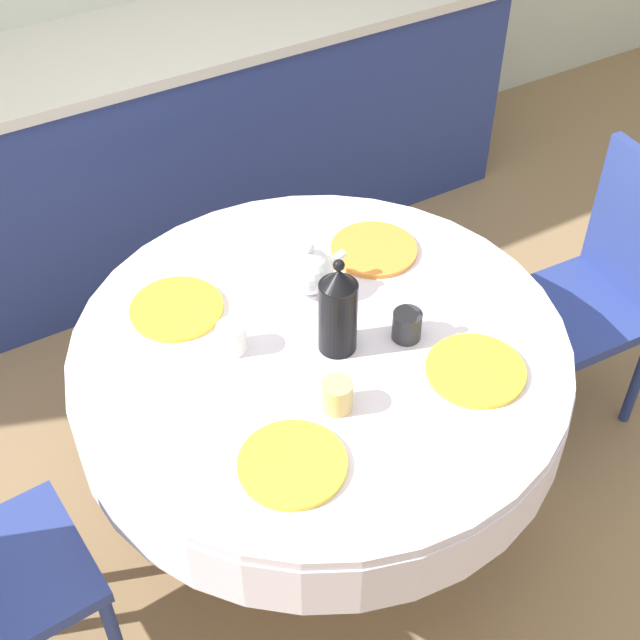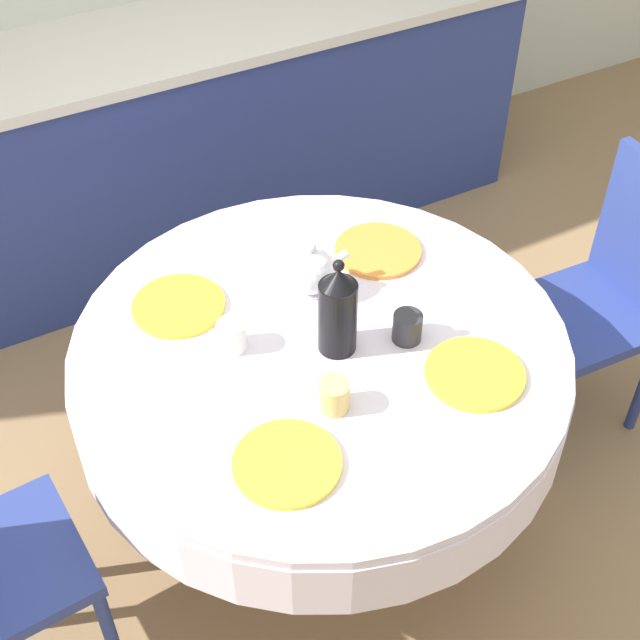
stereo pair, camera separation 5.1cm
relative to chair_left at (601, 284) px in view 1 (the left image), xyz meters
name	(u,v)px [view 1 (the left image)]	position (x,y,z in m)	size (l,w,h in m)	color
ground_plane	(320,504)	(-1.02, 0.05, -0.53)	(12.00, 12.00, 0.00)	#8E704C
kitchen_counter	(128,158)	(-1.02, 1.54, -0.06)	(3.24, 0.64, 0.94)	navy
dining_table	(320,373)	(-1.02, 0.05, 0.09)	(1.35, 1.35, 0.74)	olive
chair_left	(601,284)	(0.00, 0.00, 0.00)	(0.42, 0.42, 0.96)	navy
plate_near_left	(292,464)	(-1.28, -0.27, 0.22)	(0.26, 0.26, 0.01)	yellow
cup_near_left	(337,395)	(-1.10, -0.17, 0.25)	(0.08, 0.08, 0.08)	#DBB766
plate_near_right	(476,370)	(-0.73, -0.25, 0.22)	(0.26, 0.26, 0.01)	yellow
cup_near_right	(407,325)	(-0.81, -0.05, 0.25)	(0.08, 0.08, 0.08)	#28282D
plate_far_left	(177,309)	(-1.30, 0.35, 0.22)	(0.26, 0.26, 0.01)	yellow
cup_far_left	(232,337)	(-1.23, 0.14, 0.25)	(0.08, 0.08, 0.08)	white
plate_far_right	(374,249)	(-0.69, 0.30, 0.22)	(0.26, 0.26, 0.01)	orange
cup_far_right	(320,274)	(-0.90, 0.25, 0.25)	(0.08, 0.08, 0.08)	#DBB766
coffee_carafe	(338,310)	(-0.99, 0.01, 0.34)	(0.10, 0.10, 0.29)	black
teapot	(309,271)	(-0.94, 0.23, 0.29)	(0.18, 0.13, 0.18)	white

